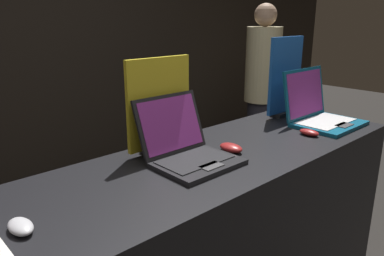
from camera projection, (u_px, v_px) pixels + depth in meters
wall_back at (21, 33)px, 2.68m from camera, size 8.00×0.05×2.80m
mouse_front at (21, 226)px, 1.04m from camera, size 0.06×0.11×0.03m
laptop_middle at (187, 147)px, 1.52m from camera, size 0.33×0.34×0.26m
mouse_middle at (231, 148)px, 1.64m from camera, size 0.07×0.12×0.04m
promo_stand_middle at (159, 108)px, 1.61m from camera, size 0.33×0.07×0.41m
laptop_back at (319, 112)px, 2.06m from camera, size 0.38×0.34×0.29m
mouse_back at (309, 132)px, 1.87m from camera, size 0.06×0.10×0.03m
promo_stand_back at (285, 79)px, 2.18m from camera, size 0.29×0.07×0.46m
person_bystander at (261, 94)px, 3.38m from camera, size 0.31×0.31×1.62m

